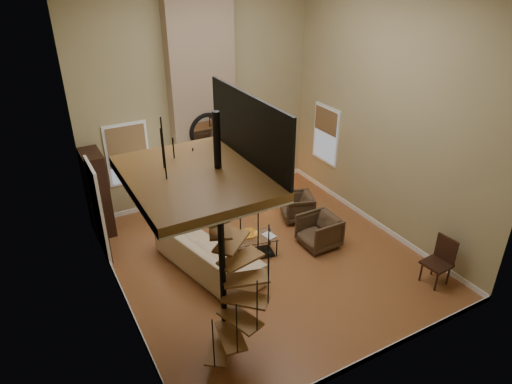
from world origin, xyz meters
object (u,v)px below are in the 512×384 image
sofa (207,252)px  floor_lamp (159,173)px  side_chair (440,259)px  armchair_near (300,207)px  coffee_table (250,244)px  hutch (97,194)px  armchair_far (322,231)px  accent_lamp (267,181)px

sofa → floor_lamp: size_ratio=1.44×
sofa → side_chair: size_ratio=2.54×
sofa → armchair_near: sofa is taller
coffee_table → hutch: bearing=134.5°
sofa → armchair_near: (2.76, 0.71, -0.04)m
armchair_near → armchair_far: 1.15m
armchair_near → accent_lamp: (0.11, 1.77, -0.10)m
coffee_table → floor_lamp: floor_lamp is taller
floor_lamp → side_chair: 6.19m
sofa → armchair_far: bearing=-113.1°
hutch → coffee_table: 3.70m
armchair_far → floor_lamp: floor_lamp is taller
coffee_table → side_chair: size_ratio=1.18×
hutch → floor_lamp: hutch is taller
floor_lamp → side_chair: (4.08, -4.58, -0.89)m
coffee_table → floor_lamp: bearing=121.7°
coffee_table → accent_lamp: 3.14m
armchair_near → armchair_far: (-0.18, -1.13, 0.00)m
sofa → side_chair: (3.81, -2.59, 0.13)m
hutch → accent_lamp: (4.44, -0.08, -0.70)m
floor_lamp → side_chair: size_ratio=1.76×
sofa → floor_lamp: floor_lamp is taller
sofa → armchair_far: 2.61m
coffee_table → floor_lamp: 2.63m
armchair_far → hutch: bearing=-126.0°
sofa → side_chair: bearing=-137.9°
hutch → floor_lamp: size_ratio=1.16×
accent_lamp → sofa: bearing=-139.2°
floor_lamp → sofa: bearing=-82.4°
armchair_near → accent_lamp: 1.78m
hutch → sofa: bearing=-58.6°
hutch → accent_lamp: size_ratio=4.49×
sofa → side_chair: side_chair is taller
side_chair → armchair_far: bearing=119.7°
sofa → accent_lamp: 3.80m
armchair_far → side_chair: (1.24, -2.17, 0.17)m
accent_lamp → coffee_table: bearing=-126.8°
hutch → side_chair: bearing=-43.8°
hutch → accent_lamp: bearing=-1.1°
coffee_table → accent_lamp: accent_lamp is taller
armchair_far → accent_lamp: armchair_far is taller
sofa → coffee_table: 0.99m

